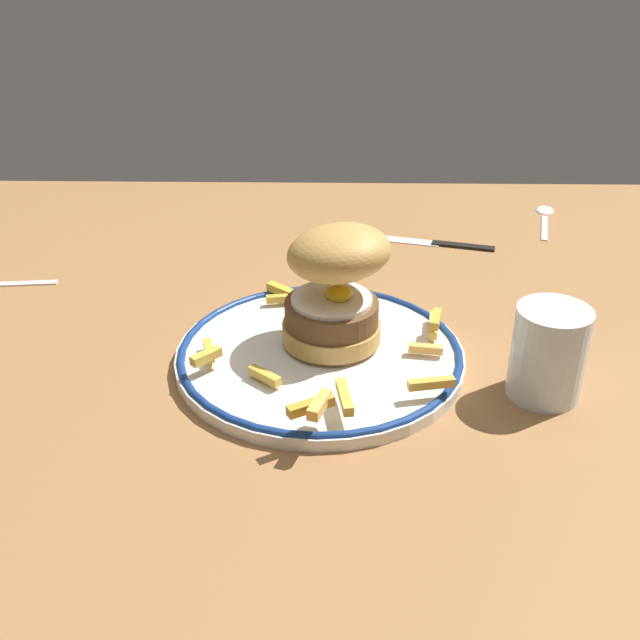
{
  "coord_description": "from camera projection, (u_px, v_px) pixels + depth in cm",
  "views": [
    {
      "loc": [
        3.07,
        -63.53,
        38.54
      ],
      "look_at": [
        1.92,
        -2.22,
        4.6
      ],
      "focal_mm": 42.1,
      "sensor_mm": 36.0,
      "label": 1
    }
  ],
  "objects": [
    {
      "name": "spoon",
      "position": [
        545.0,
        212.0,
        1.07
      ],
      "size": [
        4.83,
        13.32,
        0.9
      ],
      "color": "silver",
      "rests_on": "ground_plane"
    },
    {
      "name": "fries_pile",
      "position": [
        327.0,
        346.0,
        0.7
      ],
      "size": [
        23.57,
        27.18,
        2.86
      ],
      "color": "#EDA84D",
      "rests_on": "dinner_plate"
    },
    {
      "name": "ground_plane",
      "position": [
        301.0,
        367.0,
        0.75
      ],
      "size": [
        126.95,
        102.26,
        4.0
      ],
      "primitive_type": "cube",
      "color": "olive"
    },
    {
      "name": "water_glass",
      "position": [
        547.0,
        359.0,
        0.66
      ],
      "size": [
        6.52,
        6.52,
        8.52
      ],
      "color": "silver",
      "rests_on": "ground_plane"
    },
    {
      "name": "knife",
      "position": [
        436.0,
        242.0,
        0.97
      ],
      "size": [
        17.81,
        5.9,
        0.7
      ],
      "color": "black",
      "rests_on": "ground_plane"
    },
    {
      "name": "burger",
      "position": [
        336.0,
        282.0,
        0.7
      ],
      "size": [
        14.19,
        14.11,
        12.16
      ],
      "color": "#C19045",
      "rests_on": "dinner_plate"
    },
    {
      "name": "dinner_plate",
      "position": [
        320.0,
        354.0,
        0.72
      ],
      "size": [
        27.63,
        27.63,
        1.6
      ],
      "color": "white",
      "rests_on": "ground_plane"
    }
  ]
}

